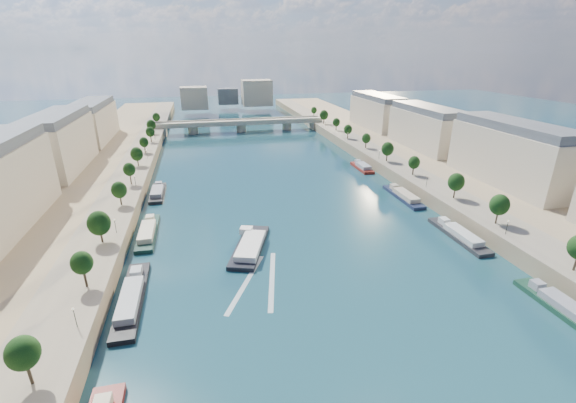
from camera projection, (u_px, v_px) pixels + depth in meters
ground at (279, 197)px, 147.03m from camera, size 700.00×700.00×0.00m
quay_left at (73, 207)px, 131.15m from camera, size 44.00×520.00×5.00m
quay_right at (447, 178)px, 161.06m from camera, size 44.00×520.00×5.00m
pave_left at (118, 197)px, 133.33m from camera, size 14.00×520.00×0.10m
pave_right at (416, 174)px, 157.00m from camera, size 14.00×520.00×0.10m
trees_left at (123, 180)px, 133.54m from camera, size 4.80×268.80×8.26m
trees_right at (401, 156)px, 163.63m from camera, size 4.80×268.80×8.26m
lamps_left at (126, 198)px, 124.19m from camera, size 0.36×200.36×4.28m
lamps_right at (400, 165)px, 159.58m from camera, size 0.36×200.36×4.28m
buildings_left at (34, 161)px, 134.16m from camera, size 16.00×226.00×23.20m
buildings_right at (462, 137)px, 169.47m from camera, size 16.00×226.00×23.20m
skyline at (233, 95)px, 341.07m from camera, size 79.00×42.00×22.00m
bridge at (241, 124)px, 261.25m from camera, size 112.00×12.00×8.15m
tour_barge at (250, 246)px, 108.68m from camera, size 15.01×26.14×3.60m
wake at (259, 281)px, 93.92m from camera, size 15.94×25.68×0.04m
moored_barges_left at (132, 295)px, 87.02m from camera, size 5.00×153.50×3.60m
moored_barges_right at (462, 238)px, 113.59m from camera, size 5.00×160.47×3.60m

